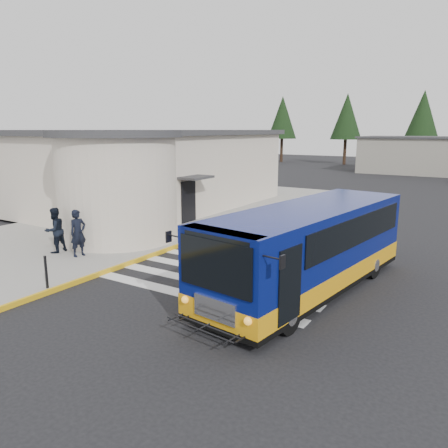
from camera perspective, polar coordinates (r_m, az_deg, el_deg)
The scene contains 9 objects.
ground at distance 15.94m, azimuth 3.34°, elevation -5.95°, with size 140.00×140.00×0.00m, color black.
sidewalk at distance 24.24m, azimuth -10.83°, elevation 0.37°, with size 10.00×34.00×0.15m, color gray.
curb_strip at distance 21.23m, azimuth -0.99°, elevation -1.08°, with size 0.12×34.00×0.16m, color gold.
station_building at distance 27.24m, azimuth -9.71°, elevation 7.00°, with size 12.70×18.70×4.80m.
crosswalk at distance 15.52m, azimuth 0.27°, elevation -6.41°, with size 8.00×5.35×0.01m.
transit_bus at distance 13.71m, azimuth 10.90°, elevation -3.58°, with size 4.09×9.74×2.68m.
pedestrian_a at distance 17.74m, azimuth -18.52°, elevation -1.13°, with size 0.67×0.44×1.83m, color black.
pedestrian_b at distance 18.59m, azimuth -21.23°, elevation -0.77°, with size 0.88×0.69×1.81m, color black.
bollard at distance 14.60m, azimuth -22.21°, elevation -5.83°, with size 0.09×0.09×1.04m, color black.
Camera 1 is at (7.29, -13.28, 4.97)m, focal length 35.00 mm.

